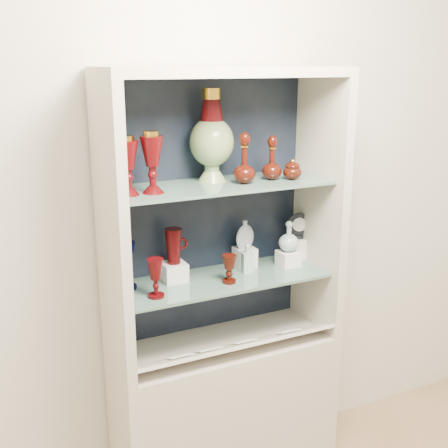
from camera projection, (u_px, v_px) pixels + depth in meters
name	position (u px, v px, depth m)	size (l,w,h in m)	color
wall_back	(203.00, 191.00, 2.53)	(3.50, 0.02, 2.80)	silver
cabinet_base	(224.00, 414.00, 2.62)	(1.00, 0.40, 0.75)	beige
cabinet_back_panel	(206.00, 208.00, 2.52)	(0.98, 0.02, 1.15)	black
cabinet_side_left	(112.00, 232.00, 2.16)	(0.04, 0.40, 1.15)	beige
cabinet_side_right	(319.00, 206.00, 2.55)	(0.04, 0.40, 1.15)	beige
cabinet_top_cap	(224.00, 72.00, 2.19)	(1.00, 0.40, 0.04)	beige
shelf_lower	(222.00, 279.00, 2.45)	(0.92, 0.34, 0.01)	slate
shelf_upper	(222.00, 185.00, 2.34)	(0.92, 0.34, 0.01)	slate
label_ledge	(235.00, 346.00, 2.41)	(0.92, 0.18, 0.01)	beige
label_card_0	(244.00, 341.00, 2.42)	(0.10, 0.07, 0.00)	white
label_card_1	(180.00, 356.00, 2.30)	(0.10, 0.07, 0.00)	white
label_card_2	(288.00, 331.00, 2.52)	(0.10, 0.07, 0.00)	white
label_card_3	(209.00, 349.00, 2.36)	(0.10, 0.07, 0.00)	white
pedestal_lamp_left	(152.00, 162.00, 2.13)	(0.09, 0.09, 0.24)	#480608
pedestal_lamp_right	(128.00, 166.00, 2.10)	(0.09, 0.09, 0.22)	#480608
enamel_urn	(212.00, 135.00, 2.33)	(0.19, 0.19, 0.39)	#094A18
ruby_decanter_a	(244.00, 155.00, 2.30)	(0.09, 0.09, 0.24)	#431108
ruby_decanter_b	(272.00, 156.00, 2.39)	(0.09, 0.09, 0.20)	#431108
lidded_bowl	(292.00, 169.00, 2.41)	(0.08, 0.08, 0.09)	#431108
cobalt_goblet	(126.00, 266.00, 2.30)	(0.09, 0.09, 0.20)	#04073C
ruby_goblet_tall	(156.00, 278.00, 2.23)	(0.07, 0.07, 0.16)	#480608
ruby_goblet_small	(229.00, 269.00, 2.38)	(0.06, 0.06, 0.12)	#431108
riser_ruby_pitcher	(174.00, 272.00, 2.41)	(0.10, 0.10, 0.08)	silver
ruby_pitcher	(173.00, 246.00, 2.38)	(0.11, 0.07, 0.15)	#480608
clear_square_bottle	(247.00, 258.00, 2.50)	(0.05, 0.05, 0.13)	#9CB2B8
riser_flat_flask	(245.00, 257.00, 2.58)	(0.09, 0.09, 0.09)	silver
flat_flask	(245.00, 234.00, 2.55)	(0.10, 0.04, 0.13)	#AEB7C3
riser_clear_round_decanter	(288.00, 258.00, 2.59)	(0.09, 0.09, 0.07)	silver
clear_round_decanter	(289.00, 237.00, 2.56)	(0.09, 0.09, 0.14)	#9CB2B8
riser_cameo_medallion	(298.00, 248.00, 2.68)	(0.08, 0.08, 0.10)	silver
cameo_medallion	(299.00, 225.00, 2.65)	(0.11, 0.04, 0.13)	black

